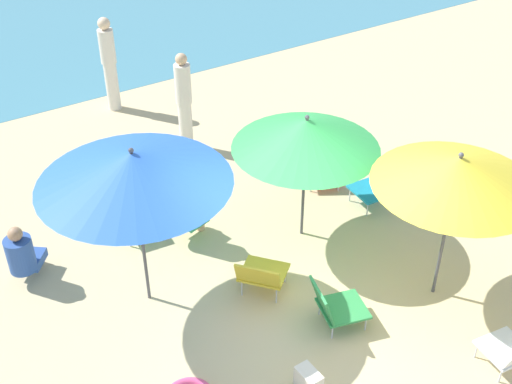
{
  "coord_description": "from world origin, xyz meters",
  "views": [
    {
      "loc": [
        -3.61,
        -4.28,
        5.77
      ],
      "look_at": [
        0.24,
        1.82,
        0.7
      ],
      "focal_mm": 46.69,
      "sensor_mm": 36.0,
      "label": 1
    }
  ],
  "objects": [
    {
      "name": "umbrella_green",
      "position": [
        0.78,
        1.49,
        1.59
      ],
      "size": [
        1.9,
        1.9,
        1.85
      ],
      "color": "#4C4C51",
      "rests_on": "ground_plane"
    },
    {
      "name": "ground_plane",
      "position": [
        0.0,
        0.0,
        0.0
      ],
      "size": [
        40.0,
        40.0,
        0.0
      ],
      "primitive_type": "plane",
      "color": "#D3BC8C"
    },
    {
      "name": "beach_chair_c",
      "position": [
        1.79,
        2.37,
        0.28
      ],
      "size": [
        0.71,
        0.71,
        0.57
      ],
      "rotation": [
        0.0,
        0.0,
        -2.1
      ],
      "color": "red",
      "rests_on": "ground_plane"
    },
    {
      "name": "beach_chair_f",
      "position": [
        2.11,
        1.5,
        0.33
      ],
      "size": [
        0.61,
        0.57,
        0.62
      ],
      "rotation": [
        0.0,
        0.0,
        -3.2
      ],
      "color": "teal",
      "rests_on": "ground_plane"
    },
    {
      "name": "umbrella_yellow",
      "position": [
        1.49,
        -0.33,
        1.79
      ],
      "size": [
        1.88,
        1.88,
        2.02
      ],
      "color": "#4C4C51",
      "rests_on": "ground_plane"
    },
    {
      "name": "person_a",
      "position": [
        -2.7,
        2.59,
        0.41
      ],
      "size": [
        0.53,
        0.56,
        0.85
      ],
      "rotation": [
        0.0,
        0.0,
        0.91
      ],
      "color": "#2D519E",
      "rests_on": "ground_plane"
    },
    {
      "name": "person_d",
      "position": [
        0.5,
        4.4,
        0.85
      ],
      "size": [
        0.26,
        0.26,
        1.66
      ],
      "rotation": [
        0.0,
        0.0,
        5.74
      ],
      "color": "silver",
      "rests_on": "ground_plane"
    },
    {
      "name": "beach_bag",
      "position": [
        -0.7,
        -0.7,
        0.13
      ],
      "size": [
        0.19,
        0.3,
        0.26
      ],
      "primitive_type": "cube",
      "rotation": [
        0.0,
        0.0,
        1.61
      ],
      "color": "silver",
      "rests_on": "ground_plane"
    },
    {
      "name": "umbrella_blue",
      "position": [
        -1.54,
        1.45,
        1.9
      ],
      "size": [
        2.15,
        2.15,
        2.15
      ],
      "color": "#4C4C51",
      "rests_on": "ground_plane"
    },
    {
      "name": "beach_chair_b",
      "position": [
        -1.15,
        2.76,
        0.33
      ],
      "size": [
        0.49,
        0.58,
        0.66
      ],
      "rotation": [
        0.0,
        0.0,
        -1.65
      ],
      "color": "#33934C",
      "rests_on": "ground_plane"
    },
    {
      "name": "person_c",
      "position": [
        0.01,
        6.32,
        0.89
      ],
      "size": [
        0.27,
        0.27,
        1.73
      ],
      "rotation": [
        0.0,
        0.0,
        2.98
      ],
      "color": "silver",
      "rests_on": "ground_plane"
    },
    {
      "name": "beach_chair_d",
      "position": [
        0.09,
        -0.1,
        0.31
      ],
      "size": [
        0.72,
        0.63,
        0.62
      ],
      "rotation": [
        0.0,
        0.0,
        -0.26
      ],
      "color": "#33934C",
      "rests_on": "ground_plane"
    },
    {
      "name": "person_b",
      "position": [
        -0.65,
        2.23,
        0.5
      ],
      "size": [
        0.57,
        0.45,
        0.99
      ],
      "rotation": [
        0.0,
        0.0,
        0.3
      ],
      "color": "#389970",
      "rests_on": "ground_plane"
    },
    {
      "name": "beach_chair_a",
      "position": [
        -0.34,
        0.77,
        0.33
      ],
      "size": [
        0.79,
        0.79,
        0.59
      ],
      "rotation": [
        0.0,
        0.0,
        0.7
      ],
      "color": "gold",
      "rests_on": "ground_plane"
    }
  ]
}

